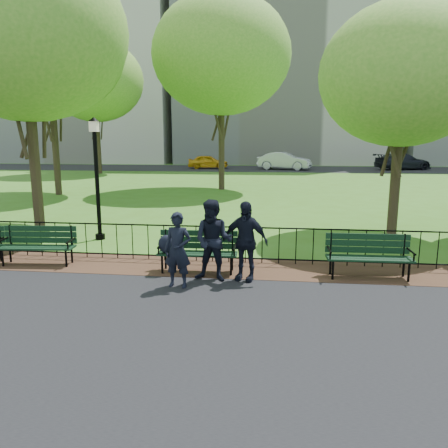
# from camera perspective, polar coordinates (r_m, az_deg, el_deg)

# --- Properties ---
(ground) EXTENTS (120.00, 120.00, 0.00)m
(ground) POSITION_cam_1_polar(r_m,az_deg,el_deg) (8.84, -4.71, -8.49)
(ground) COLOR #3E6B1C
(asphalt_path) EXTENTS (60.00, 9.20, 0.01)m
(asphalt_path) POSITION_cam_1_polar(r_m,az_deg,el_deg) (5.85, -11.75, -19.50)
(asphalt_path) COLOR black
(asphalt_path) RESTS_ON ground
(dirt_strip) EXTENTS (60.00, 1.60, 0.01)m
(dirt_strip) POSITION_cam_1_polar(r_m,az_deg,el_deg) (10.24, -3.03, -5.62)
(dirt_strip) COLOR #3C2718
(dirt_strip) RESTS_ON ground
(far_street) EXTENTS (70.00, 9.00, 0.01)m
(far_street) POSITION_cam_1_polar(r_m,az_deg,el_deg) (43.29, 4.62, 7.22)
(far_street) COLOR black
(far_street) RESTS_ON ground
(iron_fence) EXTENTS (24.06, 0.06, 1.00)m
(iron_fence) POSITION_cam_1_polar(r_m,az_deg,el_deg) (10.59, -2.60, -2.33)
(iron_fence) COLOR black
(iron_fence) RESTS_ON ground
(apartment_west) EXTENTS (22.00, 15.00, 26.00)m
(apartment_west) POSITION_cam_1_polar(r_m,az_deg,el_deg) (61.77, -16.87, 20.07)
(apartment_west) COLOR beige
(apartment_west) RESTS_ON ground
(apartment_mid) EXTENTS (24.00, 15.00, 30.00)m
(apartment_mid) POSITION_cam_1_polar(r_m,az_deg,el_deg) (57.43, 7.62, 23.18)
(apartment_mid) COLOR #B6B3A6
(apartment_mid) RESTS_ON ground
(park_bench_main) EXTENTS (1.78, 0.60, 1.00)m
(park_bench_main) POSITION_cam_1_polar(r_m,az_deg,el_deg) (9.77, -4.96, -2.85)
(park_bench_main) COLOR black
(park_bench_main) RESTS_ON ground
(park_bench_left_a) EXTENTS (1.77, 0.67, 0.99)m
(park_bench_left_a) POSITION_cam_1_polar(r_m,az_deg,el_deg) (11.27, -23.07, -2.07)
(park_bench_left_a) COLOR black
(park_bench_left_a) RESTS_ON ground
(park_bench_right_a) EXTENTS (1.81, 0.60, 1.02)m
(park_bench_right_a) POSITION_cam_1_polar(r_m,az_deg,el_deg) (9.88, 18.36, -3.39)
(park_bench_right_a) COLOR black
(park_bench_right_a) RESTS_ON ground
(lamppost) EXTENTS (0.32, 0.32, 3.55)m
(lamppost) POSITION_cam_1_polar(r_m,az_deg,el_deg) (13.26, -16.29, 6.25)
(lamppost) COLOR black
(lamppost) RESTS_ON ground
(tree_near_w) EXTENTS (6.36, 6.36, 8.87)m
(tree_near_w) POSITION_cam_1_polar(r_m,az_deg,el_deg) (15.90, -24.69, 21.78)
(tree_near_w) COLOR #2D2116
(tree_near_w) RESTS_ON ground
(tree_near_e) EXTENTS (4.96, 4.96, 6.91)m
(tree_near_e) POSITION_cam_1_polar(r_m,az_deg,el_deg) (14.60, 22.38, 17.55)
(tree_near_e) COLOR #2D2116
(tree_near_e) RESTS_ON ground
(tree_mid_w) EXTENTS (7.67, 7.67, 10.69)m
(tree_mid_w) POSITION_cam_1_polar(r_m,az_deg,el_deg) (25.20, -21.99, 20.60)
(tree_mid_w) COLOR #2D2116
(tree_mid_w) RESTS_ON ground
(tree_far_c) EXTENTS (7.74, 7.74, 10.79)m
(tree_far_c) POSITION_cam_1_polar(r_m,az_deg,el_deg) (25.98, -0.33, 21.20)
(tree_far_c) COLOR #2D2116
(tree_far_c) RESTS_ON ground
(tree_far_w) EXTENTS (7.82, 7.82, 10.90)m
(tree_far_w) POSITION_cam_1_polar(r_m,az_deg,el_deg) (38.88, -16.48, 17.54)
(tree_far_w) COLOR #2D2116
(tree_far_w) RESTS_ON ground
(person_left) EXTENTS (0.59, 0.42, 1.52)m
(person_left) POSITION_cam_1_polar(r_m,az_deg,el_deg) (8.76, -6.06, -3.40)
(person_left) COLOR black
(person_left) RESTS_ON asphalt_path
(person_mid) EXTENTS (0.88, 0.54, 1.72)m
(person_mid) POSITION_cam_1_polar(r_m,az_deg,el_deg) (9.08, -1.39, -2.19)
(person_mid) COLOR black
(person_mid) RESTS_ON asphalt_path
(person_right) EXTENTS (1.06, 0.66, 1.69)m
(person_right) POSITION_cam_1_polar(r_m,az_deg,el_deg) (9.13, 2.76, -2.23)
(person_right) COLOR black
(person_right) RESTS_ON asphalt_path
(taxi) EXTENTS (3.99, 1.81, 1.33)m
(taxi) POSITION_cam_1_polar(r_m,az_deg,el_deg) (43.18, -2.08, 8.13)
(taxi) COLOR gold
(taxi) RESTS_ON far_street
(sedan_silver) EXTENTS (5.28, 2.92, 1.65)m
(sedan_silver) POSITION_cam_1_polar(r_m,az_deg,el_deg) (42.12, 7.89, 8.17)
(sedan_silver) COLOR #B6BABE
(sedan_silver) RESTS_ON far_street
(sedan_dark) EXTENTS (5.69, 3.68, 1.53)m
(sedan_dark) POSITION_cam_1_polar(r_m,az_deg,el_deg) (44.95, 22.31, 7.56)
(sedan_dark) COLOR black
(sedan_dark) RESTS_ON far_street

